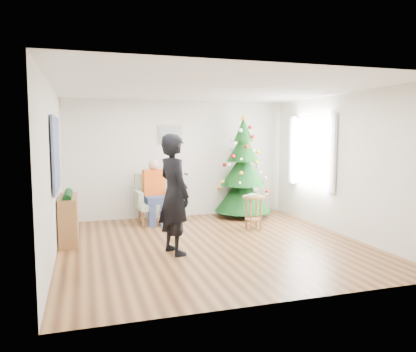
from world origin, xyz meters
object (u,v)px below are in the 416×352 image
object	(u,v)px
armchair	(155,205)
standing_man	(174,194)
console	(69,219)
stool	(254,212)
christmas_tree	(243,171)

from	to	relation	value
armchair	standing_man	xyz separation A→B (m)	(-0.08, -2.29, 0.55)
standing_man	armchair	bearing A→B (deg)	-18.48
armchair	console	size ratio (longest dim) A/B	1.02
stool	armchair	size ratio (longest dim) A/B	0.65
stool	console	size ratio (longest dim) A/B	0.66
christmas_tree	standing_man	size ratio (longest dim) A/B	1.24
stool	console	xyz separation A→B (m)	(-3.43, 0.03, 0.06)
christmas_tree	standing_man	distance (m)	3.17
armchair	console	bearing A→B (deg)	-149.41
armchair	standing_man	bearing A→B (deg)	-95.30
christmas_tree	armchair	world-z (taller)	christmas_tree
standing_man	christmas_tree	bearing A→B (deg)	-58.22
stool	console	distance (m)	3.43
console	christmas_tree	bearing A→B (deg)	18.25
christmas_tree	console	size ratio (longest dim) A/B	2.31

